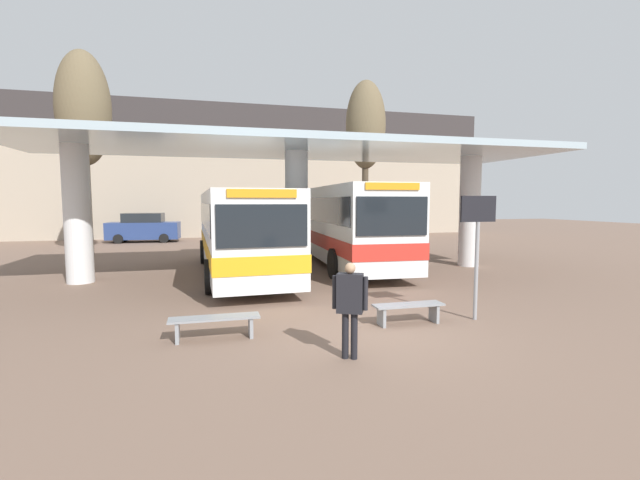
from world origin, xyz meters
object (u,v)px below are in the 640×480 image
(waiting_bench_mid_platform, at_px, (408,309))
(poplar_tree_behind_left, at_px, (366,127))
(info_sign_platform, at_px, (478,232))
(parked_car_street, at_px, (144,228))
(pedestrian_waiting, at_px, (350,301))
(transit_bus_center_bay, at_px, (341,221))
(poplar_tree_behind_right, at_px, (83,110))
(waiting_bench_near_pillar, at_px, (215,322))
(transit_bus_left_bay, at_px, (239,228))

(waiting_bench_mid_platform, height_order, poplar_tree_behind_left, poplar_tree_behind_left)
(waiting_bench_mid_platform, relative_size, info_sign_platform, 0.56)
(parked_car_street, bearing_deg, waiting_bench_mid_platform, -65.56)
(pedestrian_waiting, bearing_deg, transit_bus_center_bay, 100.08)
(waiting_bench_mid_platform, height_order, poplar_tree_behind_right, poplar_tree_behind_right)
(pedestrian_waiting, bearing_deg, parked_car_street, 132.07)
(waiting_bench_near_pillar, distance_m, waiting_bench_mid_platform, 4.27)
(info_sign_platform, bearing_deg, poplar_tree_behind_left, 78.60)
(transit_bus_left_bay, height_order, parked_car_street, transit_bus_left_bay)
(waiting_bench_near_pillar, relative_size, info_sign_platform, 0.62)
(transit_bus_center_bay, relative_size, poplar_tree_behind_right, 1.22)
(poplar_tree_behind_right, xyz_separation_m, parked_car_street, (1.56, 7.57, -6.33))
(poplar_tree_behind_right, relative_size, parked_car_street, 2.14)
(transit_bus_center_bay, distance_m, pedestrian_waiting, 11.90)
(waiting_bench_near_pillar, height_order, info_sign_platform, info_sign_platform)
(transit_bus_left_bay, xyz_separation_m, poplar_tree_behind_right, (-6.99, 7.22, 5.54))
(poplar_tree_behind_left, height_order, parked_car_street, poplar_tree_behind_left)
(poplar_tree_behind_left, bearing_deg, pedestrian_waiting, -111.55)
(waiting_bench_near_pillar, distance_m, parked_car_street, 23.19)
(poplar_tree_behind_left, bearing_deg, waiting_bench_near_pillar, -120.33)
(poplar_tree_behind_left, relative_size, parked_car_street, 2.08)
(waiting_bench_mid_platform, bearing_deg, poplar_tree_behind_right, 123.77)
(transit_bus_center_bay, distance_m, waiting_bench_near_pillar, 11.33)
(waiting_bench_mid_platform, relative_size, poplar_tree_behind_left, 0.17)
(info_sign_platform, bearing_deg, waiting_bench_near_pillar, 179.30)
(transit_bus_center_bay, height_order, waiting_bench_mid_platform, transit_bus_center_bay)
(info_sign_platform, bearing_deg, pedestrian_waiting, -155.97)
(waiting_bench_near_pillar, bearing_deg, poplar_tree_behind_left, 59.67)
(transit_bus_left_bay, xyz_separation_m, parked_car_street, (-5.43, 14.79, -0.79))
(poplar_tree_behind_left, distance_m, poplar_tree_behind_right, 15.01)
(waiting_bench_mid_platform, height_order, parked_car_street, parked_car_street)
(info_sign_platform, xyz_separation_m, parked_car_street, (-10.29, 22.84, -1.11))
(transit_bus_center_bay, distance_m, parked_car_street, 16.56)
(waiting_bench_mid_platform, bearing_deg, transit_bus_left_bay, 111.67)
(transit_bus_left_bay, xyz_separation_m, waiting_bench_near_pillar, (-1.09, -7.98, -1.41))
(info_sign_platform, xyz_separation_m, pedestrian_waiting, (-3.67, -1.63, -1.03))
(transit_bus_center_bay, height_order, parked_car_street, transit_bus_center_bay)
(waiting_bench_near_pillar, xyz_separation_m, poplar_tree_behind_right, (-5.90, 15.20, 6.94))
(pedestrian_waiting, xyz_separation_m, poplar_tree_behind_left, (6.82, 17.27, 6.13))
(transit_bus_center_bay, xyz_separation_m, info_sign_platform, (0.23, -9.72, 0.18))
(waiting_bench_mid_platform, xyz_separation_m, pedestrian_waiting, (-1.98, -1.71, 0.70))
(pedestrian_waiting, bearing_deg, poplar_tree_behind_left, 95.38)
(transit_bus_left_bay, bearing_deg, poplar_tree_behind_right, -47.80)
(transit_bus_left_bay, height_order, transit_bus_center_bay, transit_bus_center_bay)
(info_sign_platform, relative_size, poplar_tree_behind_right, 0.29)
(info_sign_platform, distance_m, pedestrian_waiting, 4.14)
(info_sign_platform, xyz_separation_m, poplar_tree_behind_right, (-11.85, 15.28, 5.22))
(pedestrian_waiting, bearing_deg, waiting_bench_near_pillar, 170.18)
(poplar_tree_behind_right, bearing_deg, transit_bus_left_bay, -45.91)
(transit_bus_left_bay, relative_size, transit_bus_center_bay, 0.92)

